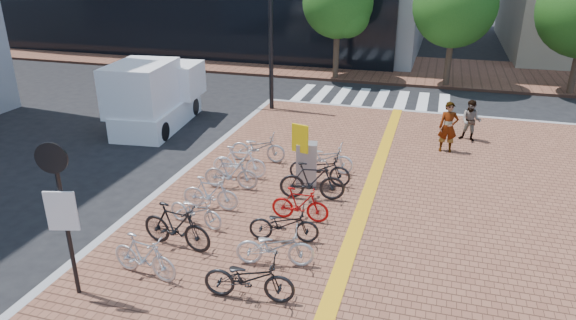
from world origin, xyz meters
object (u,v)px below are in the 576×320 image
(bike_10, at_px, (300,204))
(pedestrian_b, at_px, (471,121))
(yellow_sign, at_px, (300,144))
(bike_12, at_px, (320,168))
(bike_13, at_px, (325,158))
(box_truck, at_px, (156,96))
(traffic_light_pole, at_px, (238,7))
(bike_6, at_px, (258,147))
(bike_3, at_px, (210,193))
(bike_0, at_px, (144,256))
(bike_2, at_px, (196,210))
(bike_8, at_px, (275,247))
(utility_box, at_px, (307,164))
(notice_sign, at_px, (61,202))
(bike_9, at_px, (284,224))
(bike_11, at_px, (312,181))
(bike_4, at_px, (231,173))
(bike_1, at_px, (176,226))
(pedestrian_a, at_px, (448,127))
(bike_7, at_px, (249,278))
(bike_5, at_px, (239,162))

(bike_10, distance_m, pedestrian_b, 8.96)
(yellow_sign, bearing_deg, bike_12, 35.53)
(bike_13, xyz_separation_m, pedestrian_b, (4.53, 4.44, 0.29))
(box_truck, bearing_deg, pedestrian_b, 6.81)
(pedestrian_b, height_order, traffic_light_pole, traffic_light_pole)
(yellow_sign, bearing_deg, box_truck, 149.49)
(bike_6, bearing_deg, bike_3, 173.80)
(bike_0, bearing_deg, bike_3, 8.45)
(bike_2, height_order, bike_8, bike_8)
(utility_box, height_order, notice_sign, notice_sign)
(bike_6, distance_m, bike_9, 5.23)
(bike_3, relative_size, box_truck, 0.32)
(bike_9, distance_m, bike_12, 3.52)
(bike_10, xyz_separation_m, bike_11, (-0.00, 1.31, 0.10))
(bike_10, xyz_separation_m, bike_13, (-0.09, 3.33, 0.02))
(bike_4, bearing_deg, bike_1, 173.98)
(traffic_light_pole, xyz_separation_m, box_truck, (-2.38, -3.36, -3.24))
(bike_3, relative_size, bike_13, 0.86)
(bike_12, bearing_deg, yellow_sign, 127.94)
(pedestrian_a, relative_size, yellow_sign, 0.91)
(bike_13, distance_m, box_truck, 8.32)
(bike_3, height_order, bike_7, bike_7)
(bike_2, height_order, bike_4, bike_4)
(bike_7, bearing_deg, utility_box, -3.45)
(bike_12, xyz_separation_m, pedestrian_a, (3.67, 3.95, 0.39))
(bike_7, bearing_deg, notice_sign, 97.44)
(bike_6, relative_size, bike_7, 0.99)
(pedestrian_a, height_order, yellow_sign, yellow_sign)
(bike_4, bearing_deg, bike_5, -2.06)
(bike_1, relative_size, yellow_sign, 0.96)
(bike_13, height_order, box_truck, box_truck)
(bike_2, height_order, box_truck, box_truck)
(bike_4, xyz_separation_m, bike_7, (2.39, -4.79, 0.00))
(bike_2, distance_m, bike_12, 4.23)
(bike_7, distance_m, box_truck, 12.49)
(bike_7, distance_m, bike_11, 4.80)
(bike_9, bearing_deg, bike_7, 170.38)
(bike_5, xyz_separation_m, bike_11, (2.55, -0.83, 0.05))
(bike_0, height_order, bike_8, bike_0)
(bike_8, height_order, box_truck, box_truck)
(bike_0, distance_m, yellow_sign, 5.84)
(bike_4, bearing_deg, bike_0, 172.65)
(bike_7, relative_size, bike_10, 1.23)
(bike_7, xyz_separation_m, bike_11, (0.10, 4.80, 0.07))
(bike_4, distance_m, notice_sign, 5.99)
(pedestrian_a, bearing_deg, bike_13, -147.39)
(bike_12, bearing_deg, bike_0, 158.93)
(pedestrian_a, bearing_deg, bike_6, -161.82)
(bike_9, distance_m, bike_13, 4.44)
(bike_0, height_order, bike_1, bike_1)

